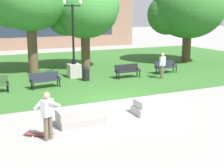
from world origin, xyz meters
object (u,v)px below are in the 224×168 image
object	(u,v)px
concrete_block_center	(80,117)
park_bench_near_right	(127,70)
park_bench_far_right	(45,79)
trash_bin	(86,73)
park_bench_far_left	(165,66)
skateboard	(40,134)
person_skateboarder	(48,113)
concrete_block_left	(153,106)
lamp_post_right	(74,62)
person_bystander_near_lawn	(162,64)

from	to	relation	value
concrete_block_center	park_bench_near_right	world-z (taller)	park_bench_near_right
park_bench_far_right	trash_bin	world-z (taller)	trash_bin
park_bench_far_left	skateboard	bearing A→B (deg)	-143.66
park_bench_far_left	park_bench_near_right	bearing A→B (deg)	-175.58
person_skateboarder	park_bench_far_left	size ratio (longest dim) A/B	0.93
park_bench_near_right	trash_bin	distance (m)	2.90
concrete_block_center	park_bench_near_right	distance (m)	9.29
park_bench_far_left	person_skateboarder	bearing A→B (deg)	-141.74
park_bench_far_right	skateboard	bearing A→B (deg)	-104.76
concrete_block_left	park_bench_far_left	size ratio (longest dim) A/B	0.98
park_bench_near_right	trash_bin	size ratio (longest dim) A/B	1.90
skateboard	park_bench_far_left	size ratio (longest dim) A/B	0.52
lamp_post_right	park_bench_near_right	bearing A→B (deg)	-28.24
lamp_post_right	person_bystander_near_lawn	world-z (taller)	lamp_post_right
concrete_block_left	person_bystander_near_lawn	bearing A→B (deg)	53.11
concrete_block_center	lamp_post_right	bearing A→B (deg)	72.98
concrete_block_left	trash_bin	world-z (taller)	trash_bin
concrete_block_center	park_bench_near_right	bearing A→B (deg)	50.42
park_bench_far_right	person_bystander_near_lawn	bearing A→B (deg)	-5.09
concrete_block_center	person_bystander_near_lawn	world-z (taller)	person_bystander_near_lawn
park_bench_far_left	park_bench_far_right	world-z (taller)	same
person_bystander_near_lawn	trash_bin	bearing A→B (deg)	162.72
concrete_block_left	lamp_post_right	xyz separation A→B (m)	(-0.74, 8.84, 0.77)
concrete_block_left	park_bench_far_left	bearing A→B (deg)	52.25
person_skateboarder	concrete_block_left	bearing A→B (deg)	11.73
park_bench_far_left	person_bystander_near_lawn	size ratio (longest dim) A/B	1.08
person_skateboarder	trash_bin	bearing A→B (deg)	61.85
lamp_post_right	trash_bin	distance (m)	1.55
trash_bin	person_skateboarder	bearing A→B (deg)	-118.15
concrete_block_left	skateboard	distance (m)	5.21
skateboard	park_bench_near_right	size ratio (longest dim) A/B	0.53
person_skateboarder	lamp_post_right	xyz separation A→B (m)	(4.20, 9.87, 0.10)
skateboard	concrete_block_center	bearing A→B (deg)	18.96
concrete_block_center	park_bench_far_right	world-z (taller)	park_bench_far_right
trash_bin	park_bench_far_left	bearing A→B (deg)	-0.56
concrete_block_center	person_bystander_near_lawn	distance (m)	9.92
person_bystander_near_lawn	park_bench_far_left	bearing A→B (deg)	48.94
concrete_block_center	person_skateboarder	bearing A→B (deg)	-146.42
park_bench_far_right	concrete_block_left	bearing A→B (deg)	-63.73
person_skateboarder	skateboard	xyz separation A→B (m)	(-0.22, 0.40, -0.89)
park_bench_near_right	park_bench_far_left	bearing A→B (deg)	4.42
park_bench_near_right	skateboard	bearing A→B (deg)	-134.55
skateboard	park_bench_far_right	distance (m)	7.49
concrete_block_left	trash_bin	distance (m)	7.45
concrete_block_center	park_bench_near_right	xyz separation A→B (m)	(5.92, 7.16, 0.23)
park_bench_far_right	person_bystander_near_lawn	world-z (taller)	person_bystander_near_lawn
trash_bin	park_bench_far_right	bearing A→B (deg)	-163.81
park_bench_far_left	concrete_block_left	bearing A→B (deg)	-127.75
skateboard	park_bench_near_right	bearing A→B (deg)	45.45
concrete_block_left	lamp_post_right	bearing A→B (deg)	94.77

